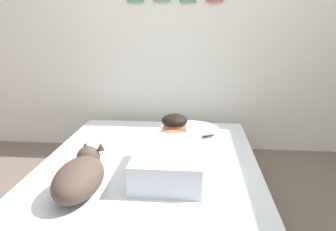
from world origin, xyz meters
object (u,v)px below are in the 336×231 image
Objects in this scene: pillow at (189,128)px; coffee_cup at (186,141)px; bed at (151,181)px; cell_phone at (172,182)px; dog at (80,176)px; person_lying at (171,152)px.

pillow is 4.16× the size of coffee_cup.
cell_phone is at bearing -62.04° from bed.
pillow is at bearing 86.80° from coffee_cup.
dog reaches higher than coffee_cup.
person_lying reaches higher than cell_phone.
bed is 0.67m from dog.
pillow is 1.26m from dog.
coffee_cup reaches higher than bed.
coffee_cup is 0.89× the size of cell_phone.
dog is (-0.60, -1.11, 0.05)m from pillow.
dog is 1.02m from coffee_cup.
dog is 0.55m from cell_phone.
person_lying reaches higher than pillow.
bed is at bearing -127.33° from coffee_cup.
person_lying is at bearing 96.47° from cell_phone.
person_lying is 6.57× the size of cell_phone.
person_lying is 0.27m from cell_phone.
dog reaches higher than bed.
dog is (-0.49, -0.41, -0.00)m from person_lying.
pillow is 0.57× the size of person_lying.
bed is 14.11× the size of cell_phone.
cell_phone is at bearing 17.80° from dog.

